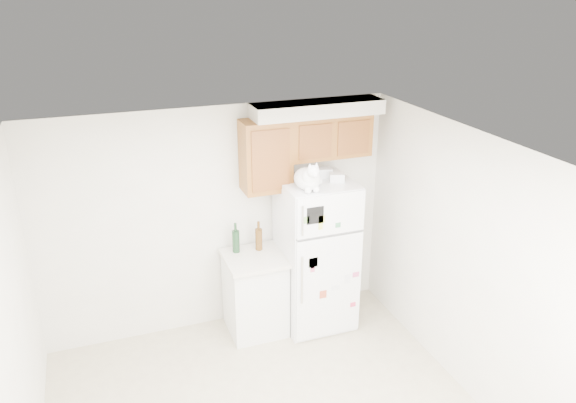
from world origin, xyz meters
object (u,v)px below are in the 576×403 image
base_counter (255,293)px  cat (309,178)px  bottle_green (236,238)px  bottle_amber (259,236)px  storage_box_back (324,172)px  refrigerator (316,254)px  storage_box_front (337,177)px

base_counter → cat: size_ratio=2.00×
base_counter → bottle_green: bearing=133.5°
bottle_green → bottle_amber: 0.25m
base_counter → storage_box_back: (0.81, 0.05, 1.29)m
refrigerator → base_counter: bearing=173.9°
refrigerator → storage_box_front: 0.92m
cat → storage_box_front: 0.39m
storage_box_back → bottle_amber: (-0.72, 0.07, -0.66)m
refrigerator → storage_box_front: (0.20, -0.05, 0.89)m
cat → storage_box_back: (0.30, 0.30, -0.07)m
base_counter → storage_box_back: 1.52m
storage_box_back → bottle_amber: bearing=-172.4°
cat → base_counter: bearing=154.6°
refrigerator → bottle_green: (-0.84, 0.23, 0.24)m
storage_box_back → base_counter: bearing=-162.7°
bottle_green → cat: bearing=-31.2°
bottle_amber → cat: bearing=-41.5°
refrigerator → bottle_amber: 0.67m
storage_box_back → bottle_green: size_ratio=0.53×
base_counter → storage_box_back: bearing=3.8°
storage_box_front → base_counter: bearing=-169.3°
refrigerator → cat: 1.00m
storage_box_front → bottle_amber: 1.06m
refrigerator → storage_box_front: size_ratio=11.33×
storage_box_back → storage_box_front: storage_box_back is taller
storage_box_back → bottle_amber: storage_box_back is taller
cat → bottle_amber: cat is taller
cat → storage_box_front: (0.37, 0.12, -0.08)m
refrigerator → storage_box_front: storage_box_front is taller
storage_box_back → bottle_amber: 0.98m
base_counter → storage_box_front: size_ratio=6.13×
base_counter → bottle_green: 0.67m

